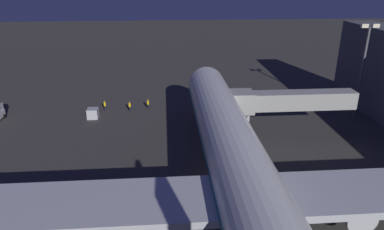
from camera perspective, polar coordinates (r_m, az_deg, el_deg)
The scene contains 10 objects.
ground_plane at distance 42.14m, azimuth 5.57°, elevation -10.98°, with size 320.00×320.00×0.00m, color #383533.
airliner_at_gate at distance 31.71m, azimuth 8.72°, elevation -11.08°, with size 57.82×66.56×18.28m.
jet_bridge at distance 52.59m, azimuth 14.51°, elevation 2.24°, with size 18.39×3.40×7.30m.
apron_floodlight_mast at distance 64.29m, azimuth 26.00°, elevation 7.44°, with size 2.90×0.50×15.61m.
baggage_container_far_row at distance 61.98m, azimuth -15.78°, elevation 0.25°, with size 1.77×1.80×1.70m, color #B7BABF.
ground_crew_near_nose_gear at distance 63.59m, azimuth -10.08°, elevation 1.43°, with size 0.40×0.40×1.79m.
ground_crew_under_port_wing at distance 64.44m, azimuth -7.16°, elevation 1.85°, with size 0.40×0.40×1.72m.
ground_crew_by_tug at distance 64.72m, azimuth -13.96°, elevation 1.52°, with size 0.40×0.40×1.85m.
traffic_cone_nose_port at distance 62.81m, azimuth 4.02°, elevation 0.78°, with size 0.36×0.36×0.55m, color orange.
traffic_cone_nose_starboard at distance 62.34m, azimuth 0.02°, elevation 0.67°, with size 0.36×0.36×0.55m, color orange.
Camera 1 is at (6.75, 34.84, 22.73)m, focal length 32.89 mm.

